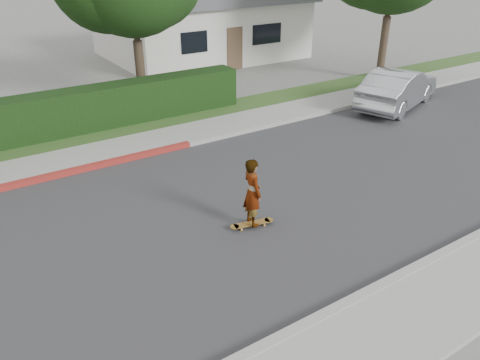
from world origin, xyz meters
The scene contains 12 objects.
ground centered at (0.00, 0.00, 0.00)m, with size 120.00×120.00×0.00m, color slate.
road centered at (0.00, 0.00, 0.01)m, with size 60.00×8.00×0.01m, color #2D2D30.
curb_near centered at (0.00, -4.10, 0.07)m, with size 60.00×0.20×0.15m, color #9E9E99.
sidewalk_near centered at (0.00, -5.00, 0.06)m, with size 60.00×1.60×0.12m, color gray.
curb_far centered at (0.00, 4.10, 0.07)m, with size 60.00×0.20×0.15m, color #9E9E99.
sidewalk_far centered at (0.00, 5.00, 0.06)m, with size 60.00×1.60×0.12m, color gray.
planting_strip centered at (0.00, 6.60, 0.05)m, with size 60.00×1.60×0.10m, color #2D4C1E.
hedge centered at (-3.00, 7.20, 0.75)m, with size 15.00×1.00×1.50m, color black.
house centered at (8.00, 16.00, 2.10)m, with size 10.60×8.60×4.30m.
skateboard centered at (0.00, -0.97, 0.09)m, with size 1.07×0.44×0.10m.
skateboarder centered at (0.00, -0.97, 0.91)m, with size 0.58×0.38×1.60m, color white.
car_silver centered at (9.80, 3.22, 0.77)m, with size 1.62×4.65×1.53m, color silver.
Camera 1 is at (-5.21, -8.44, 5.82)m, focal length 35.00 mm.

